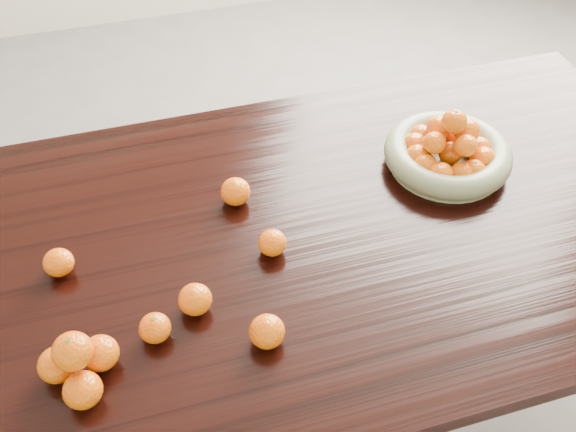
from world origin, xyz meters
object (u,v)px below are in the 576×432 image
object	(u,v)px
fruit_bowl	(448,152)
loose_orange_0	(155,328)
dining_table	(288,261)
orange_pyramid	(78,364)

from	to	relation	value
fruit_bowl	loose_orange_0	size ratio (longest dim) A/B	5.02
dining_table	orange_pyramid	bearing A→B (deg)	-152.46
fruit_bowl	orange_pyramid	xyz separation A→B (m)	(-0.89, -0.35, 0.01)
dining_table	orange_pyramid	size ratio (longest dim) A/B	13.80
dining_table	loose_orange_0	distance (m)	0.38
orange_pyramid	loose_orange_0	world-z (taller)	orange_pyramid
fruit_bowl	orange_pyramid	bearing A→B (deg)	-158.37
dining_table	fruit_bowl	xyz separation A→B (m)	(0.44, 0.12, 0.13)
loose_orange_0	dining_table	bearing A→B (deg)	30.38
dining_table	loose_orange_0	world-z (taller)	loose_orange_0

